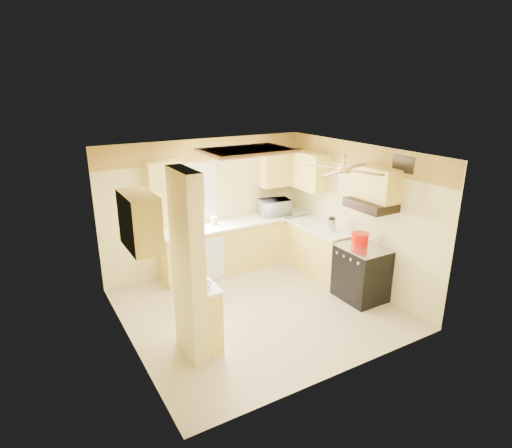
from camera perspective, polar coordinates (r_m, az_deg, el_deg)
floor at (r=7.00m, az=0.25°, el=-11.21°), size 4.00×4.00×0.00m
ceiling at (r=6.16m, az=0.28°, el=9.44°), size 4.00×4.00×0.00m
wall_back at (r=8.09m, az=-6.61°, el=2.43°), size 4.00×0.00×4.00m
wall_front at (r=5.06m, az=11.39°, el=-7.88°), size 4.00×0.00×4.00m
wall_left at (r=5.79m, az=-17.10°, el=-4.91°), size 0.00×3.80×3.80m
wall_right at (r=7.64m, az=13.29°, el=1.09°), size 0.00×3.80×3.80m
wallpaper_border at (r=7.85m, az=-6.84°, el=9.79°), size 4.00×0.02×0.40m
partition_column at (r=5.47m, az=-9.06°, el=-5.68°), size 0.20×0.70×2.50m
partition_ledge at (r=5.91m, az=-6.63°, el=-12.36°), size 0.25×0.55×0.90m
ledge_top at (r=5.68m, az=-6.81°, el=-8.29°), size 0.28×0.58×0.04m
lower_cabinets_back at (r=8.29m, az=-2.41°, el=-2.88°), size 3.00×0.60×0.90m
lower_cabinets_right at (r=8.14m, az=8.45°, el=-3.51°), size 0.60×1.40×0.90m
countertop_back at (r=8.12m, az=-2.42°, el=0.18°), size 3.04×0.64×0.04m
countertop_right at (r=7.97m, az=8.55°, el=-0.39°), size 0.64×1.44×0.04m
dishwasher_panel at (r=7.74m, az=-6.23°, el=-4.75°), size 0.58×0.02×0.80m
window at (r=7.91m, az=-8.31°, el=4.24°), size 0.92×0.02×1.02m
upper_cab_back_left at (r=7.49m, az=-12.20°, el=5.58°), size 0.60×0.35×0.70m
upper_cab_back_right at (r=8.52m, az=3.36°, el=7.50°), size 0.90×0.35×0.70m
upper_cab_right at (r=8.30m, az=6.78°, el=7.11°), size 0.35×1.00×0.70m
upper_cab_left_wall at (r=5.39m, az=-15.25°, el=0.36°), size 0.35×0.75×0.70m
upper_cab_over_stove at (r=6.96m, az=15.75°, el=5.20°), size 0.35×0.76×0.52m
stove at (r=7.33m, az=13.89°, el=-6.32°), size 0.68×0.77×0.92m
range_hood at (r=6.98m, az=15.03°, el=2.49°), size 0.50×0.76×0.14m
poster_menu at (r=5.29m, az=-8.26°, el=0.49°), size 0.02×0.42×0.57m
poster_nashville at (r=5.53m, az=-7.95°, el=-5.93°), size 0.02×0.42×0.57m
ceiling_light_panel at (r=6.64m, az=-1.19°, el=9.71°), size 1.35×0.95×0.06m
ceiling_fan at (r=6.23m, az=11.64°, el=7.16°), size 1.15×1.15×0.26m
vent_grate at (r=6.78m, az=19.05°, el=7.56°), size 0.02×0.40×0.25m
microwave at (r=8.48m, az=2.57°, el=2.24°), size 0.63×0.48×0.32m
bowl at (r=5.63m, az=-7.04°, el=-8.04°), size 0.23×0.23×0.05m
dutch_oven at (r=7.22m, az=13.68°, el=-1.93°), size 0.29×0.29×0.20m
kettle at (r=7.71m, az=10.04°, el=-0.04°), size 0.16×0.16×0.25m
dish_rack at (r=7.64m, az=-9.86°, el=-0.54°), size 0.35×0.26×0.20m
utensil_crock at (r=7.98m, az=-5.61°, el=0.48°), size 0.11×0.11×0.23m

